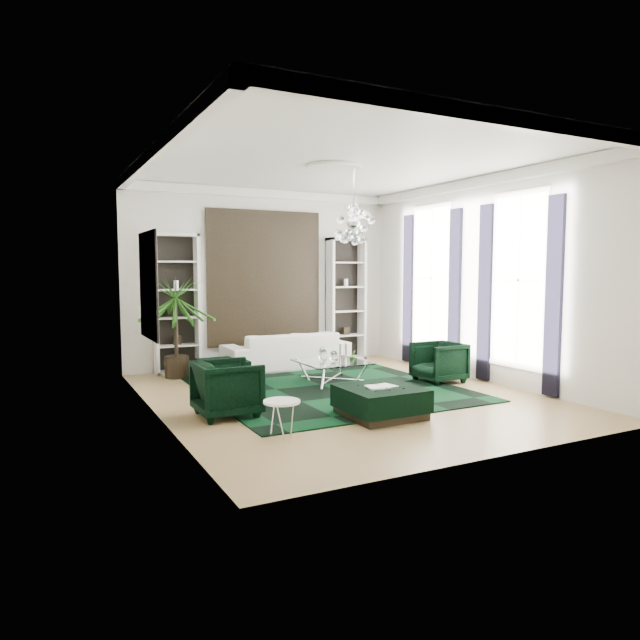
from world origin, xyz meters
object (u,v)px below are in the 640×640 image
armchair_left (227,388)px  palm (176,313)px  armchair_right (439,362)px  coffee_table (332,372)px  sofa (286,350)px  ottoman_front (381,402)px  side_table (282,419)px  ottoman_side (223,370)px

armchair_left → palm: 3.35m
armchair_right → coffee_table: armchair_right is taller
sofa → ottoman_front: sofa is taller
side_table → armchair_right: bearing=25.3°
sofa → coffee_table: bearing=94.5°
side_table → armchair_left: bearing=102.8°
sofa → armchair_right: (1.94, -2.62, -0.01)m
sofa → coffee_table: (0.14, -1.78, -0.18)m
sofa → armchair_right: bearing=126.4°
ottoman_front → side_table: 1.66m
side_table → palm: 4.65m
ottoman_side → ottoman_front: ottoman_front is taller
armchair_left → palm: (0.03, 3.24, 0.86)m
sofa → armchair_left: (-2.32, -3.21, 0.02)m
coffee_table → armchair_left: bearing=-150.0°
sofa → side_table: (-2.03, -4.50, -0.16)m
ottoman_side → ottoman_front: (1.17, -3.67, 0.02)m
coffee_table → ottoman_front: bearing=-102.4°
ottoman_front → palm: size_ratio=0.42×
armchair_left → palm: size_ratio=0.35×
sofa → palm: palm is taller
armchair_right → coffee_table: bearing=-115.0°
sofa → armchair_right: sofa is taller
coffee_table → ottoman_front: 2.51m
armchair_right → ottoman_front: size_ratio=0.78×
ottoman_front → side_table: bearing=-170.9°
armchair_right → ottoman_side: size_ratio=0.98×
armchair_right → palm: 5.07m
armchair_left → armchair_right: armchair_left is taller
ottoman_front → side_table: side_table is taller
side_table → palm: palm is taller
ottoman_side → palm: 1.43m
ottoman_side → side_table: side_table is taller
coffee_table → side_table: (-2.17, -2.71, 0.02)m
sofa → armchair_right: 3.26m
armchair_left → ottoman_front: size_ratio=0.83×
armchair_right → ottoman_front: 2.84m
armchair_left → ottoman_side: size_ratio=1.04×
side_table → palm: (-0.26, 4.53, 1.03)m
ottoman_front → sofa: bearing=84.7°
armchair_left → sofa: bearing=-35.9°
ottoman_front → side_table: (-1.64, -0.26, 0.01)m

